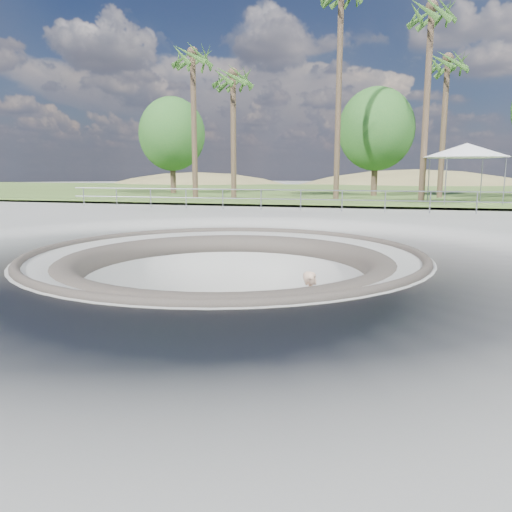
{
  "coord_description": "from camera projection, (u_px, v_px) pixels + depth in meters",
  "views": [
    {
      "loc": [
        3.93,
        -12.23,
        2.15
      ],
      "look_at": [
        0.72,
        0.35,
        -0.1
      ],
      "focal_mm": 35.0,
      "sensor_mm": 36.0,
      "label": 1
    }
  ],
  "objects": [
    {
      "name": "ground",
      "position": [
        226.0,
        253.0,
        13.0
      ],
      "size": [
        180.0,
        180.0,
        0.0
      ],
      "primitive_type": "plane",
      "color": "gray",
      "rests_on": "ground"
    },
    {
      "name": "skate_bowl",
      "position": [
        227.0,
        321.0,
        13.32
      ],
      "size": [
        14.0,
        14.0,
        4.1
      ],
      "color": "gray",
      "rests_on": "ground"
    },
    {
      "name": "grass_strip",
      "position": [
        340.0,
        191.0,
        45.42
      ],
      "size": [
        180.0,
        36.0,
        0.12
      ],
      "color": "#486327",
      "rests_on": "ground"
    },
    {
      "name": "distant_hills",
      "position": [
        381.0,
        238.0,
        67.86
      ],
      "size": [
        103.2,
        45.0,
        28.6
      ],
      "color": "olive",
      "rests_on": "ground"
    },
    {
      "name": "safety_railing",
      "position": [
        301.0,
        200.0,
        24.34
      ],
      "size": [
        25.0,
        0.06,
        1.03
      ],
      "color": "gray",
      "rests_on": "ground"
    },
    {
      "name": "skateboard",
      "position": [
        311.0,
        348.0,
        11.31
      ],
      "size": [
        0.81,
        0.53,
        0.08
      ],
      "color": "#975F3C",
      "rests_on": "ground"
    },
    {
      "name": "skater",
      "position": [
        311.0,
        310.0,
        11.16
      ],
      "size": [
        0.62,
        0.74,
        1.74
      ],
      "primitive_type": "imported",
      "rotation": [
        0.0,
        0.0,
        1.19
      ],
      "color": "tan",
      "rests_on": "skateboard"
    },
    {
      "name": "canopy_white",
      "position": [
        467.0,
        151.0,
        28.18
      ],
      "size": [
        6.49,
        6.49,
        3.35
      ],
      "color": "gray",
      "rests_on": "ground"
    },
    {
      "name": "palm_a",
      "position": [
        193.0,
        62.0,
        32.02
      ],
      "size": [
        2.6,
        2.6,
        10.2
      ],
      "color": "brown",
      "rests_on": "ground"
    },
    {
      "name": "palm_b",
      "position": [
        233.0,
        81.0,
        32.39
      ],
      "size": [
        2.6,
        2.6,
        8.94
      ],
      "color": "brown",
      "rests_on": "ground"
    },
    {
      "name": "palm_c",
      "position": [
        341.0,
        2.0,
        30.49
      ],
      "size": [
        2.6,
        2.6,
        13.81
      ],
      "color": "brown",
      "rests_on": "ground"
    },
    {
      "name": "palm_d",
      "position": [
        447.0,
        67.0,
        32.46
      ],
      "size": [
        2.6,
        2.6,
        9.93
      ],
      "color": "brown",
      "rests_on": "ground"
    },
    {
      "name": "palm_e",
      "position": [
        431.0,
        20.0,
        28.03
      ],
      "size": [
        2.6,
        2.6,
        11.79
      ],
      "color": "brown",
      "rests_on": "ground"
    },
    {
      "name": "bushy_tree_left",
      "position": [
        172.0,
        134.0,
        39.69
      ],
      "size": [
        5.32,
        4.84,
        7.68
      ],
      "color": "brown",
      "rests_on": "ground"
    },
    {
      "name": "bushy_tree_mid",
      "position": [
        376.0,
        129.0,
        35.49
      ],
      "size": [
        5.38,
        4.89,
        7.76
      ],
      "color": "brown",
      "rests_on": "ground"
    }
  ]
}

